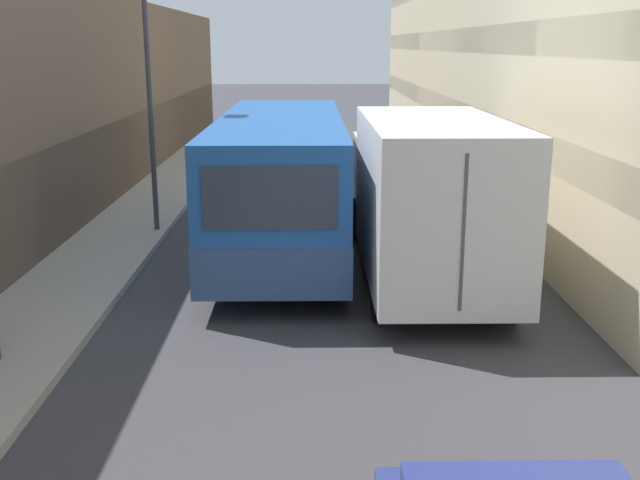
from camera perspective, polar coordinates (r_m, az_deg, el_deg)
The scene contains 6 objects.
ground_plane at distance 13.85m, azimuth 0.35°, elevation -4.00°, with size 150.00×150.00×0.00m, color #38383D.
sidewalk_left at distance 14.52m, azimuth -18.68°, elevation -3.60°, with size 2.08×60.00×0.15m.
bus at distance 16.53m, azimuth -2.94°, elevation 4.65°, with size 2.63×9.71×2.94m.
box_truck at distance 14.48m, azimuth 8.02°, elevation 3.58°, with size 2.40×7.78×3.16m.
panel_van at distance 27.35m, azimuth -3.49°, elevation 7.72°, with size 1.87×4.31×2.04m.
street_lamp at distance 17.86m, azimuth -13.14°, elevation 15.39°, with size 0.36×0.80×6.64m.
Camera 1 is at (-0.27, 1.88, 4.43)m, focal length 42.00 mm.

